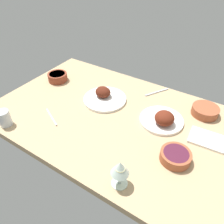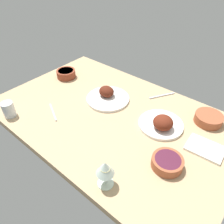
{
  "view_description": "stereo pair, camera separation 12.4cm",
  "coord_description": "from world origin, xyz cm",
  "views": [
    {
      "loc": [
        52.02,
        -81.32,
        84.7
      ],
      "look_at": [
        0.0,
        0.0,
        6.0
      ],
      "focal_mm": 34.5,
      "sensor_mm": 36.0,
      "label": 1
    },
    {
      "loc": [
        62.04,
        -73.96,
        84.7
      ],
      "look_at": [
        0.0,
        0.0,
        6.0
      ],
      "focal_mm": 34.5,
      "sensor_mm": 36.0,
      "label": 2
    }
  ],
  "objects": [
    {
      "name": "bowl_potatoes",
      "position": [
        45.21,
        29.58,
        6.73
      ],
      "size": [
        15.12,
        15.12,
        4.98
      ],
      "color": "#A35133",
      "rests_on": "dining_table"
    },
    {
      "name": "water_tumbler",
      "position": [
        -44.68,
        -38.49,
        8.52
      ],
      "size": [
        6.72,
        6.72,
        9.05
      ],
      "primitive_type": "cylinder",
      "color": "silver",
      "rests_on": "dining_table"
    },
    {
      "name": "spoon_loose",
      "position": [
        12.87,
        35.45,
        4.4
      ],
      "size": [
        10.23,
        16.17,
        0.8
      ],
      "primitive_type": "cube",
      "rotation": [
        0.0,
        0.0,
        1.03
      ],
      "color": "silver",
      "rests_on": "dining_table"
    },
    {
      "name": "wine_glass",
      "position": [
        27.05,
        -36.45,
        13.93
      ],
      "size": [
        7.6,
        7.6,
        14.0
      ],
      "color": "silver",
      "rests_on": "dining_table"
    },
    {
      "name": "dining_table",
      "position": [
        0.0,
        0.0,
        2.0
      ],
      "size": [
        140.0,
        90.0,
        4.0
      ],
      "primitive_type": "cube",
      "color": "tan",
      "rests_on": "ground"
    },
    {
      "name": "plate_near_viewer",
      "position": [
        27.49,
        8.97,
        6.82
      ],
      "size": [
        24.44,
        24.44,
        8.92
      ],
      "color": "white",
      "rests_on": "dining_table"
    },
    {
      "name": "fork_loose",
      "position": [
        -27.98,
        -20.96,
        4.4
      ],
      "size": [
        15.42,
        8.19,
        0.8
      ],
      "primitive_type": "cube",
      "rotation": [
        0.0,
        0.0,
        2.68
      ],
      "color": "silver",
      "rests_on": "dining_table"
    },
    {
      "name": "bowl_onions",
      "position": [
        42.24,
        -11.87,
        6.6
      ],
      "size": [
        14.21,
        14.21,
        4.73
      ],
      "color": "#A35133",
      "rests_on": "dining_table"
    },
    {
      "name": "bowl_pasta",
      "position": [
        -53.76,
        11.62,
        7.03
      ],
      "size": [
        13.55,
        13.55,
        5.57
      ],
      "color": "brown",
      "rests_on": "dining_table"
    },
    {
      "name": "folded_napkin",
      "position": [
        51.81,
        9.04,
        4.6
      ],
      "size": [
        18.2,
        13.78,
        1.2
      ],
      "primitive_type": "cube",
      "rotation": [
        0.0,
        0.0,
        0.07
      ],
      "color": "white",
      "rests_on": "dining_table"
    },
    {
      "name": "plate_center_main",
      "position": [
        -12.36,
        10.18,
        6.09
      ],
      "size": [
        27.12,
        27.12,
        8.02
      ],
      "color": "white",
      "rests_on": "dining_table"
    }
  ]
}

